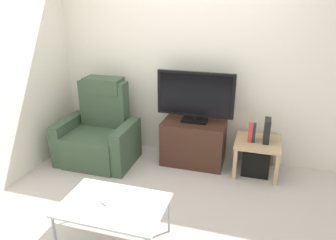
% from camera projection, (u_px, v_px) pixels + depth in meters
% --- Properties ---
extents(ground_plane, '(6.40, 6.40, 0.00)m').
position_uv_depth(ground_plane, '(170.00, 196.00, 3.51)').
color(ground_plane, '#BCB2AD').
extents(wall_back, '(6.40, 0.06, 2.60)m').
position_uv_depth(wall_back, '(195.00, 61.00, 4.05)').
color(wall_back, silver).
rests_on(wall_back, ground).
extents(wall_side, '(0.06, 4.48, 2.60)m').
position_uv_depth(wall_side, '(9.00, 70.00, 3.54)').
color(wall_side, silver).
rests_on(wall_side, ground).
extents(tv_stand, '(0.80, 0.47, 0.58)m').
position_uv_depth(tv_stand, '(193.00, 142.00, 4.13)').
color(tv_stand, '#3D2319').
rests_on(tv_stand, ground).
extents(television, '(0.97, 0.20, 0.64)m').
position_uv_depth(television, '(195.00, 96.00, 3.91)').
color(television, black).
rests_on(television, tv_stand).
extents(recliner_armchair, '(0.98, 0.78, 1.08)m').
position_uv_depth(recliner_armchair, '(99.00, 133.00, 4.19)').
color(recliner_armchair, '#384C38').
rests_on(recliner_armchair, ground).
extents(side_table, '(0.54, 0.54, 0.43)m').
position_uv_depth(side_table, '(257.00, 146.00, 3.86)').
color(side_table, tan).
rests_on(side_table, ground).
extents(subwoofer_box, '(0.33, 0.33, 0.33)m').
position_uv_depth(subwoofer_box, '(256.00, 160.00, 3.93)').
color(subwoofer_box, black).
rests_on(subwoofer_box, ground).
extents(book_leftmost, '(0.05, 0.12, 0.22)m').
position_uv_depth(book_leftmost, '(250.00, 133.00, 3.80)').
color(book_leftmost, red).
rests_on(book_leftmost, side_table).
extents(book_middle, '(0.04, 0.11, 0.22)m').
position_uv_depth(book_middle, '(254.00, 133.00, 3.79)').
color(book_middle, '#262626').
rests_on(book_middle, side_table).
extents(game_console, '(0.07, 0.20, 0.29)m').
position_uv_depth(game_console, '(267.00, 131.00, 3.77)').
color(game_console, black).
rests_on(game_console, side_table).
extents(coffee_table, '(0.90, 0.60, 0.41)m').
position_uv_depth(coffee_table, '(113.00, 206.00, 2.70)').
color(coffee_table, '#B2C6C1').
rests_on(coffee_table, ground).
extents(cell_phone, '(0.13, 0.17, 0.01)m').
position_uv_depth(cell_phone, '(111.00, 201.00, 2.73)').
color(cell_phone, '#B7B7BC').
rests_on(cell_phone, coffee_table).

